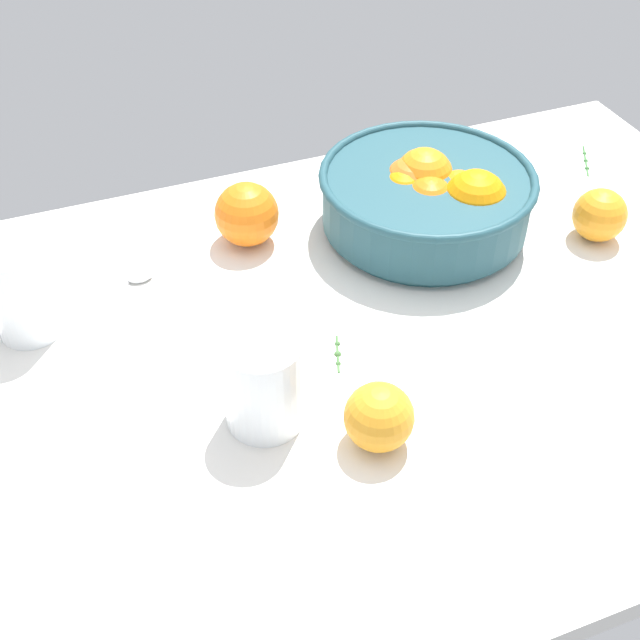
% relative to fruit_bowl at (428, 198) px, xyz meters
% --- Properties ---
extents(ground_plane, '(1.29, 0.80, 0.03)m').
position_rel_fruit_bowl_xyz_m(ground_plane, '(-0.20, -0.17, -0.07)').
color(ground_plane, white).
extents(fruit_bowl, '(0.29, 0.29, 0.11)m').
position_rel_fruit_bowl_xyz_m(fruit_bowl, '(0.00, 0.00, 0.00)').
color(fruit_bowl, '#234C56').
rests_on(fruit_bowl, ground_plane).
extents(juice_glass, '(0.08, 0.08, 0.11)m').
position_rel_fruit_bowl_xyz_m(juice_glass, '(-0.31, -0.25, -0.00)').
color(juice_glass, white).
rests_on(juice_glass, ground_plane).
extents(second_glass, '(0.08, 0.08, 0.12)m').
position_rel_fruit_bowl_xyz_m(second_glass, '(-0.53, -0.01, 0.00)').
color(second_glass, white).
rests_on(second_glass, ground_plane).
extents(loose_orange_1, '(0.09, 0.09, 0.09)m').
position_rel_fruit_bowl_xyz_m(loose_orange_1, '(-0.24, 0.06, -0.01)').
color(loose_orange_1, orange).
rests_on(loose_orange_1, ground_plane).
extents(loose_orange_2, '(0.07, 0.07, 0.07)m').
position_rel_fruit_bowl_xyz_m(loose_orange_2, '(0.21, -0.10, -0.02)').
color(loose_orange_2, orange).
rests_on(loose_orange_2, ground_plane).
extents(loose_orange_3, '(0.07, 0.07, 0.07)m').
position_rel_fruit_bowl_xyz_m(loose_orange_3, '(-0.22, -0.32, -0.02)').
color(loose_orange_3, orange).
rests_on(loose_orange_3, ground_plane).
extents(spoon, '(0.18, 0.03, 0.01)m').
position_rel_fruit_bowl_xyz_m(spoon, '(-0.43, 0.03, -0.05)').
color(spoon, silver).
rests_on(spoon, ground_plane).
extents(herb_sprig_0, '(0.05, 0.08, 0.01)m').
position_rel_fruit_bowl_xyz_m(herb_sprig_0, '(0.31, 0.07, -0.05)').
color(herb_sprig_0, '#3A6F37').
rests_on(herb_sprig_0, ground_plane).
extents(herb_sprig_1, '(0.02, 0.06, 0.01)m').
position_rel_fruit_bowl_xyz_m(herb_sprig_1, '(-0.21, -0.19, -0.05)').
color(herb_sprig_1, '#3F6C37').
rests_on(herb_sprig_1, ground_plane).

